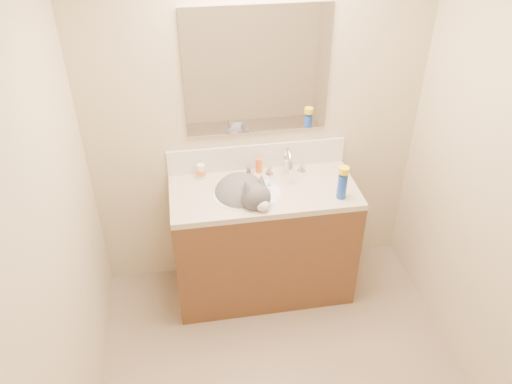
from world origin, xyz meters
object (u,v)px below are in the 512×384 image
object	(u,v)px
vanity_cabinet	(263,243)
pill_bottle	(201,171)
cat	(244,196)
amber_bottle	(259,165)
silver_jar	(249,170)
spray_can	(342,187)
basin	(246,203)
faucet	(287,164)

from	to	relation	value
vanity_cabinet	pill_bottle	world-z (taller)	pill_bottle
cat	amber_bottle	bearing A→B (deg)	36.39
vanity_cabinet	cat	bearing A→B (deg)	-166.84
silver_jar	amber_bottle	bearing A→B (deg)	13.77
spray_can	vanity_cabinet	bearing A→B (deg)	159.99
cat	spray_can	distance (m)	0.61
vanity_cabinet	cat	distance (m)	0.46
amber_bottle	spray_can	xyz separation A→B (m)	(0.45, -0.38, 0.03)
vanity_cabinet	spray_can	distance (m)	0.72
basin	amber_bottle	distance (m)	0.30
pill_bottle	silver_jar	size ratio (longest dim) A/B	1.70
vanity_cabinet	spray_can	size ratio (longest dim) A/B	7.41
faucet	amber_bottle	world-z (taller)	faucet
faucet	silver_jar	world-z (taller)	faucet
pill_bottle	spray_can	size ratio (longest dim) A/B	0.62
silver_jar	spray_can	distance (m)	0.64
amber_bottle	pill_bottle	bearing A→B (deg)	-178.50
vanity_cabinet	spray_can	world-z (taller)	spray_can
basin	silver_jar	bearing A→B (deg)	76.09
cat	silver_jar	world-z (taller)	cat
vanity_cabinet	basin	world-z (taller)	basin
basin	silver_jar	xyz separation A→B (m)	(0.06, 0.23, 0.10)
basin	cat	size ratio (longest dim) A/B	0.87
faucet	spray_can	size ratio (longest dim) A/B	1.73
cat	pill_bottle	size ratio (longest dim) A/B	5.16
basin	vanity_cabinet	bearing A→B (deg)	14.04
basin	pill_bottle	world-z (taller)	pill_bottle
cat	amber_bottle	size ratio (longest dim) A/B	5.14
silver_jar	faucet	bearing A→B (deg)	-13.42
basin	cat	world-z (taller)	cat
vanity_cabinet	cat	xyz separation A→B (m)	(-0.13, -0.03, 0.44)
pill_bottle	silver_jar	xyz separation A→B (m)	(0.32, -0.01, -0.02)
basin	faucet	bearing A→B (deg)	29.12
pill_bottle	vanity_cabinet	bearing A→B (deg)	-27.81
amber_bottle	spray_can	distance (m)	0.59
vanity_cabinet	cat	world-z (taller)	cat
vanity_cabinet	amber_bottle	distance (m)	0.54
spray_can	pill_bottle	bearing A→B (deg)	156.32
faucet	amber_bottle	xyz separation A→B (m)	(-0.18, 0.07, -0.04)
vanity_cabinet	spray_can	bearing A→B (deg)	-20.01
basin	spray_can	world-z (taller)	spray_can
cat	amber_bottle	distance (m)	0.29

